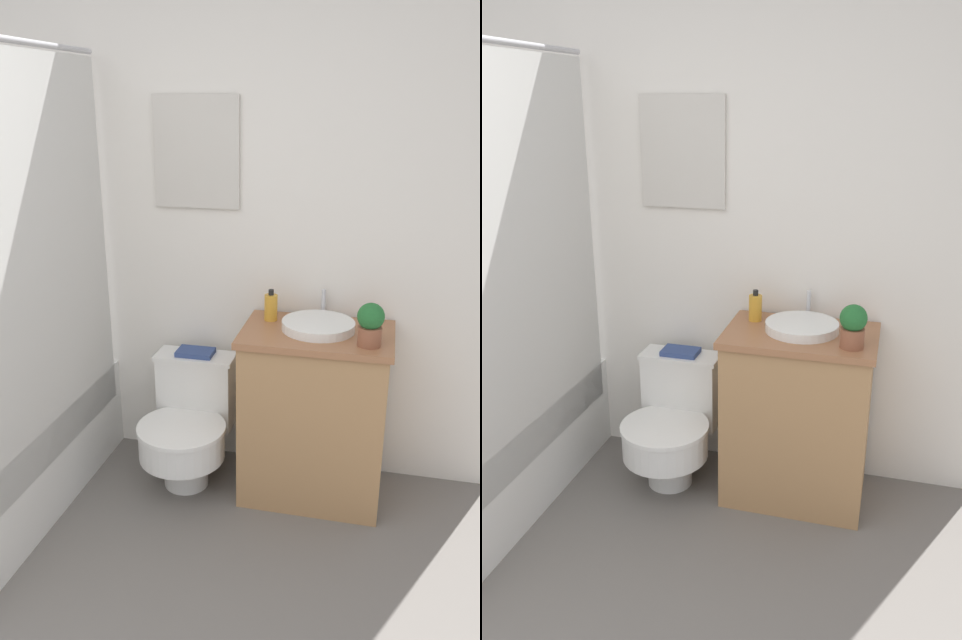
{
  "view_description": "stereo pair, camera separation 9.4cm",
  "coord_description": "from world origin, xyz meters",
  "views": [
    {
      "loc": [
        0.95,
        -0.64,
        1.78
      ],
      "look_at": [
        0.39,
        1.71,
        0.92
      ],
      "focal_mm": 35.0,
      "sensor_mm": 36.0,
      "label": 1
    },
    {
      "loc": [
        1.05,
        -0.62,
        1.78
      ],
      "look_at": [
        0.39,
        1.71,
        0.92
      ],
      "focal_mm": 35.0,
      "sensor_mm": 36.0,
      "label": 2
    }
  ],
  "objects": [
    {
      "name": "vanity",
      "position": [
        0.69,
        1.92,
        0.41
      ],
      "size": [
        0.66,
        0.45,
        0.81
      ],
      "color": "#AD7F51",
      "rests_on": "ground_plane"
    },
    {
      "name": "sink",
      "position": [
        0.69,
        1.94,
        0.84
      ],
      "size": [
        0.32,
        0.36,
        0.13
      ],
      "color": "white",
      "rests_on": "vanity"
    },
    {
      "name": "soap_bottle",
      "position": [
        0.46,
        2.02,
        0.88
      ],
      "size": [
        0.06,
        0.06,
        0.14
      ],
      "color": "gold",
      "rests_on": "vanity"
    },
    {
      "name": "wall_back",
      "position": [
        0.0,
        2.18,
        1.25
      ],
      "size": [
        3.06,
        0.07,
        2.5
      ],
      "color": "white",
      "rests_on": "ground_plane"
    },
    {
      "name": "potted_plant",
      "position": [
        0.92,
        1.8,
        0.91
      ],
      "size": [
        0.11,
        0.11,
        0.18
      ],
      "color": "brown",
      "rests_on": "vanity"
    },
    {
      "name": "book_on_tank",
      "position": [
        0.09,
        2.03,
        0.61
      ],
      "size": [
        0.18,
        0.12,
        0.02
      ],
      "color": "#33477F",
      "rests_on": "toilet"
    },
    {
      "name": "toilet",
      "position": [
        0.09,
        1.89,
        0.3
      ],
      "size": [
        0.42,
        0.54,
        0.6
      ],
      "color": "white",
      "rests_on": "ground_plane"
    }
  ]
}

